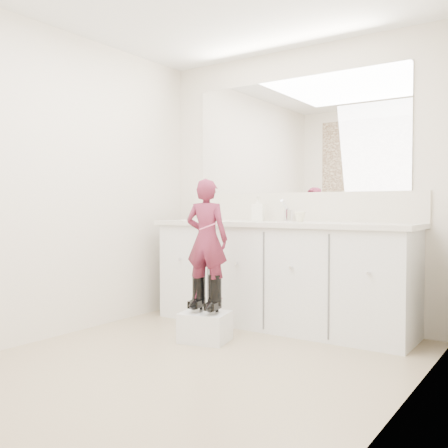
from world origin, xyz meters
The scene contains 16 objects.
floor centered at (0.00, 0.00, 0.00)m, with size 3.00×3.00×0.00m, color #968862.
wall_back centered at (0.00, 1.50, 1.20)m, with size 2.60×2.60×0.00m, color beige.
wall_left centered at (-1.30, 0.00, 1.20)m, with size 3.00×3.00×0.00m, color beige.
wall_right centered at (1.30, 0.00, 1.20)m, with size 3.00×3.00×0.00m, color beige.
vanity_cabinet centered at (0.00, 1.23, 0.42)m, with size 2.20×0.55×0.85m, color silver.
countertop centered at (0.00, 1.21, 0.87)m, with size 2.28×0.58×0.04m, color beige.
backsplash centered at (0.00, 1.49, 1.02)m, with size 2.28×0.03×0.25m, color beige.
mirror centered at (0.00, 1.49, 1.64)m, with size 2.00×0.02×1.00m, color white.
faucet centered at (0.00, 1.38, 0.94)m, with size 0.08×0.08×0.10m, color silver.
cup centered at (0.19, 1.22, 0.93)m, with size 0.09×0.09×0.08m, color beige.
soap_bottle centered at (-0.25, 1.29, 1.00)m, with size 0.10×0.10×0.22m, color white.
step_stool centered at (-0.25, 0.50, 0.11)m, with size 0.35×0.29×0.22m, color silver.
boot_left centered at (-0.32, 0.52, 0.36)m, with size 0.11×0.19×0.29m, color black, non-canonical shape.
boot_right centered at (-0.17, 0.52, 0.36)m, with size 0.11×0.19×0.29m, color black, non-canonical shape.
toddler centered at (-0.25, 0.52, 0.77)m, with size 0.33×0.22×0.90m, color #952D4C.
toothbrush centered at (-0.18, 0.44, 0.87)m, with size 0.01×0.01×0.14m, color #D5527B.
Camera 1 is at (1.96, -2.50, 1.02)m, focal length 40.00 mm.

